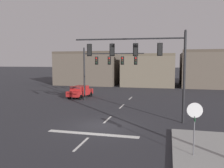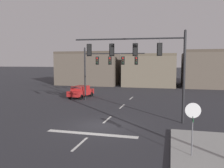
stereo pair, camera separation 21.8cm
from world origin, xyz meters
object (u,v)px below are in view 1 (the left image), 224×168
Objects in this scene: signal_mast_far_side at (104,64)px; stop_sign at (195,116)px; signal_mast_near_side at (145,58)px; car_lot_nearside at (80,91)px.

signal_mast_far_side is 18.50m from stop_sign.
signal_mast_near_side is 8.01m from stop_sign.
car_lot_nearside is at bearing 132.98° from signal_mast_near_side.
signal_mast_near_side is 3.13× the size of stop_sign.
stop_sign is at bearing -53.06° from car_lot_nearside.
signal_mast_near_side is at bearing -56.80° from signal_mast_far_side.
stop_sign reaches higher than car_lot_nearside.
signal_mast_near_side is 1.16× the size of signal_mast_far_side.
signal_mast_near_side reaches higher than stop_sign.
stop_sign is at bearing -64.93° from signal_mast_near_side.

